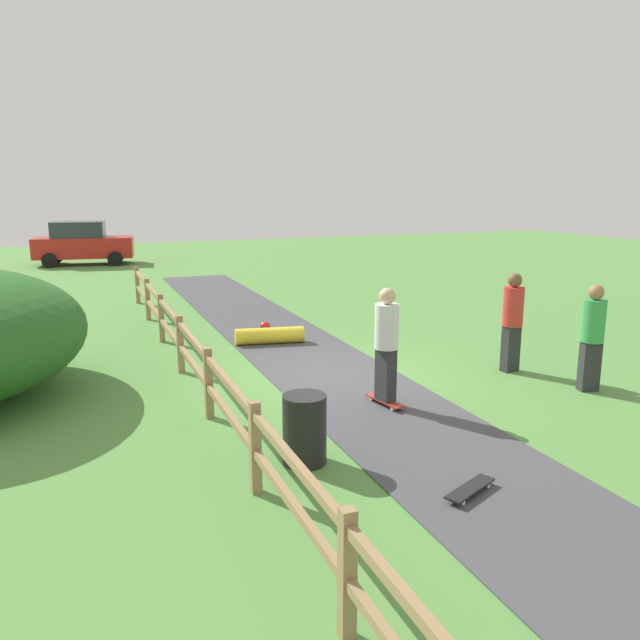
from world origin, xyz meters
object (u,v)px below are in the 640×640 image
at_px(skater_fallen, 269,335).
at_px(trash_bin, 305,429).
at_px(skateboard_loose, 470,489).
at_px(bystander_red, 513,317).
at_px(parked_car_red, 83,243).
at_px(skater_riding, 386,340).
at_px(bystander_green, 593,332).

bearing_deg(skater_fallen, trash_bin, -103.01).
xyz_separation_m(trash_bin, skateboard_loose, (1.45, -1.53, -0.36)).
distance_m(bystander_red, parked_car_red, 21.86).
relative_size(skateboard_loose, parked_car_red, 0.18).
bearing_deg(skateboard_loose, skater_fallen, 90.29).
bearing_deg(skateboard_loose, trash_bin, 133.36).
xyz_separation_m(trash_bin, bystander_red, (5.05, 2.37, 0.60)).
distance_m(trash_bin, bystander_red, 5.61).
bearing_deg(skater_riding, bystander_red, 15.57).
bearing_deg(skateboard_loose, skater_riding, 80.95).
distance_m(skater_riding, skater_fallen, 4.72).
relative_size(skateboard_loose, bystander_green, 0.44).
bearing_deg(trash_bin, bystander_green, 9.30).
distance_m(trash_bin, skater_riding, 2.53).
height_order(trash_bin, skater_fallen, trash_bin).
height_order(skater_riding, skater_fallen, skater_riding).
bearing_deg(bystander_red, skater_riding, -164.43).
xyz_separation_m(skater_fallen, skateboard_loose, (0.04, -7.64, -0.11)).
relative_size(trash_bin, skater_riding, 0.47).
xyz_separation_m(bystander_green, parked_car_red, (-7.62, 22.13, -0.07)).
relative_size(skater_riding, bystander_green, 1.03).
height_order(trash_bin, parked_car_red, parked_car_red).
bearing_deg(bystander_red, bystander_green, -70.58).
distance_m(skater_riding, bystander_green, 3.68).
xyz_separation_m(skater_fallen, bystander_red, (3.64, -3.74, 0.85)).
height_order(skater_riding, bystander_red, skater_riding).
xyz_separation_m(skater_riding, parked_car_red, (-3.98, 21.55, -0.13)).
bearing_deg(skateboard_loose, parked_car_red, 98.11).
relative_size(trash_bin, bystander_red, 0.48).
relative_size(skater_fallen, parked_car_red, 0.36).
xyz_separation_m(bystander_red, bystander_green, (0.51, -1.46, -0.02)).
height_order(skater_riding, skateboard_loose, skater_riding).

